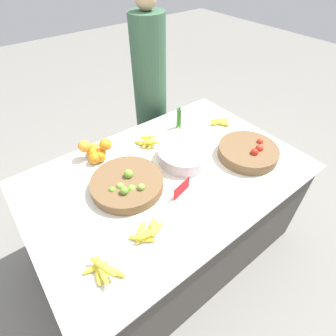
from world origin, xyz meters
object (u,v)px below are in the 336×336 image
Objects in this scene: lime_bowl at (127,184)px; vendor_person at (151,102)px; tomato_basket at (248,152)px; metal_bowl at (185,154)px; price_sign at (182,188)px.

vendor_person reaches higher than lime_bowl.
tomato_basket is 1.12× the size of metal_bowl.
lime_bowl is 0.26× the size of vendor_person.
price_sign is at bearing -46.09° from lime_bowl.
metal_bowl is (-0.36, 0.23, 0.01)m from tomato_basket.
tomato_basket is 2.85× the size of price_sign.
metal_bowl is 2.54× the size of price_sign.
lime_bowl is 1.21× the size of metal_bowl.
vendor_person reaches higher than tomato_basket.
lime_bowl is 0.84m from tomato_basket.
tomato_basket is 0.58m from price_sign.
price_sign is at bearing -133.74° from metal_bowl.
metal_bowl reaches higher than price_sign.
tomato_basket is at bearing -14.12° from price_sign.
lime_bowl is at bearing 162.97° from tomato_basket.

